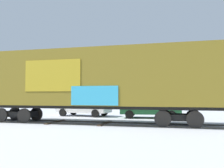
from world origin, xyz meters
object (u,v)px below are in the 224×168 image
(freight_car, at_px, (92,79))
(flagpole, at_px, (130,70))
(parked_car_white, at_px, (83,106))
(parked_car_green, at_px, (149,108))

(freight_car, distance_m, flagpole, 13.80)
(flagpole, distance_m, parked_car_white, 9.56)
(parked_car_white, bearing_deg, parked_car_green, -4.07)
(freight_car, xyz_separation_m, parked_car_green, (2.96, 4.87, -1.96))
(flagpole, bearing_deg, freight_car, -89.03)
(flagpole, height_order, parked_car_white, flagpole)
(parked_car_white, relative_size, parked_car_green, 0.98)
(freight_car, height_order, parked_car_green, freight_car)
(parked_car_green, bearing_deg, freight_car, -121.26)
(flagpole, bearing_deg, parked_car_green, -70.07)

